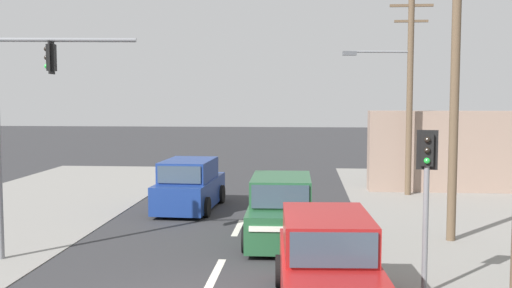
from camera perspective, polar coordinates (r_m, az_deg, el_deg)
name	(u,v)px	position (r m, az deg, el deg)	size (l,w,h in m)	color
lane_dash_mid	(216,273)	(14.82, -3.86, -12.15)	(0.20, 2.40, 0.01)	silver
lane_dash_far	(238,228)	(19.62, -1.70, -7.96)	(0.20, 2.40, 0.01)	silver
utility_pole_midground_right	(456,47)	(18.34, 18.49, 8.73)	(1.80, 0.26, 10.84)	brown
utility_pole_background_right	(406,88)	(26.28, 14.12, 5.20)	(3.78, 0.61, 8.50)	brown
traffic_signal_mast	(18,113)	(16.57, -21.76, 2.75)	(3.67, 0.57, 6.00)	slate
pedestal_signal_right_kerb	(426,184)	(13.21, 15.92, -3.67)	(0.44, 0.31, 3.56)	slate
shopfront_wall_far	(506,152)	(28.57, 22.70, -0.70)	(12.00, 1.00, 3.60)	gray
suv_crossing_left	(281,211)	(17.78, 2.40, -6.38)	(2.12, 4.57, 1.90)	#235633
suv_kerbside_parked	(190,186)	(22.67, -6.33, -4.01)	(2.24, 4.62, 1.90)	navy
suv_oncoming_near	(327,265)	(12.34, 6.78, -11.39)	(2.24, 4.62, 1.90)	maroon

